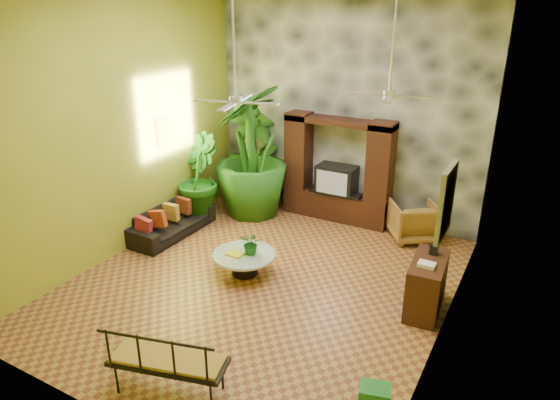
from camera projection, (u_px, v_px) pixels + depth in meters
The scene contains 21 objects.
ground at pixel (264, 281), 8.71m from camera, with size 7.00×7.00×0.00m, color brown.
back_wall at pixel (347, 104), 10.61m from camera, with size 6.00×0.02×5.00m, color olive.
left_wall at pixel (122, 121), 9.13m from camera, with size 0.02×7.00×5.00m, color olive.
right_wall at pixel (461, 173), 6.42m from camera, with size 0.02×7.00×5.00m, color olive.
stone_accent_wall at pixel (346, 105), 10.56m from camera, with size 5.98×0.10×4.98m, color #35383C.
entertainment_center at pixel (337, 177), 10.89m from camera, with size 2.40×0.55×2.30m.
ceiling_fan_front at pixel (235, 87), 7.20m from camera, with size 1.28×1.28×1.86m.
ceiling_fan_back at pixel (390, 81), 7.69m from camera, with size 1.28×1.28×1.86m.
wall_art_mask at pixel (162, 131), 10.07m from camera, with size 0.06×0.32×0.55m, color yellow.
wall_art_painting at pixel (446, 202), 6.03m from camera, with size 0.06×0.70×0.90m, color #265B8C.
sofa at pixel (172, 221), 10.37m from camera, with size 1.99×0.78×0.58m, color black.
wicker_armchair at pixel (413, 221), 10.11m from camera, with size 0.85×0.88×0.80m, color #8F5F34.
tall_plant_a at pixel (255, 152), 11.74m from camera, with size 1.30×0.88×2.47m, color #275D18.
tall_plant_b at pixel (198, 178), 10.87m from camera, with size 1.05×0.85×1.92m, color #195B18.
tall_plant_c at pixel (252, 152), 10.96m from camera, with size 1.64×1.64×2.93m, color #236019.
coffee_table at pixel (244, 261), 8.87m from camera, with size 1.12×1.12×0.40m.
centerpiece_plant at pixel (251, 244), 8.72m from camera, with size 0.37×0.32×0.42m, color #175819.
yellow_tray at pixel (235, 254), 8.76m from camera, with size 0.30×0.21×0.03m, color gold.
iron_bench at pixel (163, 359), 6.02m from camera, with size 1.54×0.90×0.57m.
side_console at pixel (426, 285), 7.77m from camera, with size 0.49×1.09×0.87m, color #311E0F.
green_bin at pixel (374, 398), 5.94m from camera, with size 0.37×0.28×0.32m, color #1E7038.
Camera 1 is at (3.92, -6.45, 4.58)m, focal length 32.00 mm.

